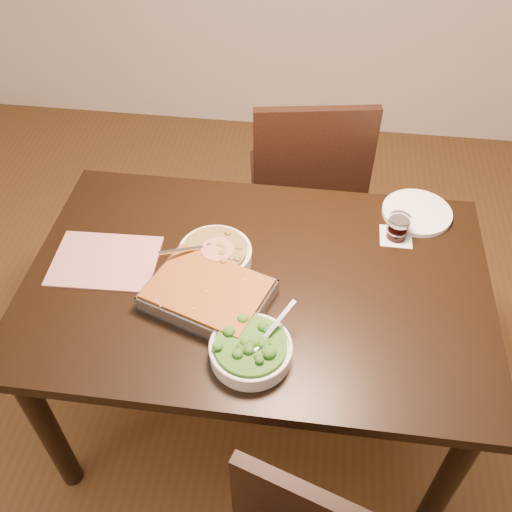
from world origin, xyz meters
TOP-DOWN VIEW (x-y plane):
  - ground at (0.00, 0.00)m, footprint 4.00×4.00m
  - table at (0.00, 0.00)m, footprint 1.40×0.90m
  - magazine_a at (-0.48, 0.01)m, footprint 0.33×0.25m
  - coaster at (0.42, 0.24)m, footprint 0.10×0.10m
  - stew_bowl at (-0.14, 0.06)m, footprint 0.23×0.23m
  - broccoli_bowl at (0.02, -0.28)m, footprint 0.22×0.23m
  - baking_dish at (-0.13, -0.10)m, footprint 0.40×0.34m
  - wine_tumbler at (0.42, 0.24)m, footprint 0.07×0.07m
  - dinner_plate at (0.50, 0.36)m, footprint 0.23×0.23m
  - chair_far at (0.11, 0.75)m, footprint 0.52×0.52m

SIDE VIEW (x-z plane):
  - ground at x=0.00m, z-range 0.00..0.00m
  - chair_far at x=0.11m, z-range 0.06..1.02m
  - table at x=0.00m, z-range 0.28..1.03m
  - coaster at x=0.42m, z-range 0.75..0.75m
  - magazine_a at x=-0.48m, z-range 0.75..0.76m
  - dinner_plate at x=0.50m, z-range 0.75..0.77m
  - baking_dish at x=-0.13m, z-range 0.75..0.81m
  - broccoli_bowl at x=0.02m, z-range 0.74..0.82m
  - stew_bowl at x=-0.14m, z-range 0.74..0.83m
  - wine_tumbler at x=0.42m, z-range 0.75..0.84m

